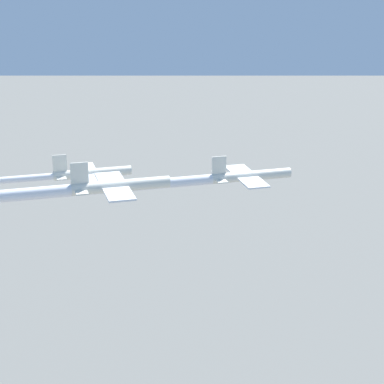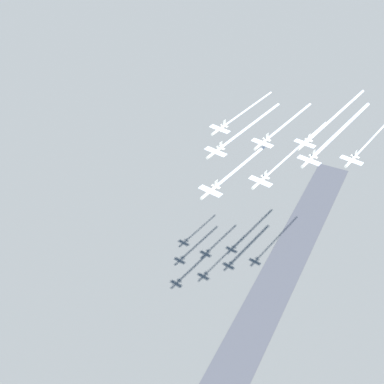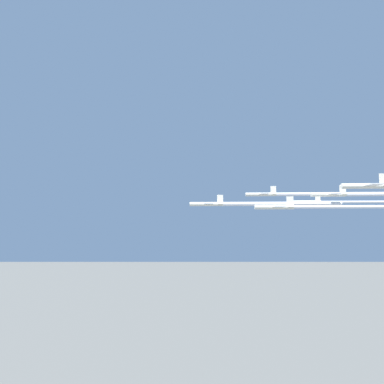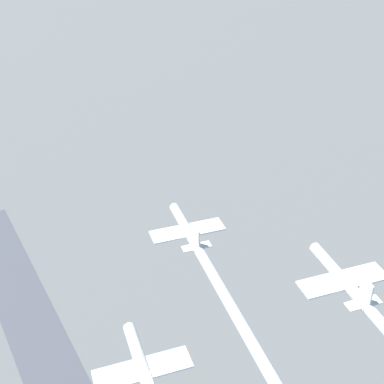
% 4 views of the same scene
% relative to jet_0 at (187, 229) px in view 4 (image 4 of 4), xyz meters
% --- Properties ---
extents(jet_0, '(9.21, 8.76, 3.07)m').
position_rel_jet_0_xyz_m(jet_0, '(0.00, 0.00, 0.00)').
color(jet_0, silver).
extents(jet_1, '(9.21, 8.76, 3.07)m').
position_rel_jet_0_xyz_m(jet_1, '(-17.31, 7.58, -1.21)').
color(jet_1, silver).
extents(jet_2, '(9.21, 8.76, 3.07)m').
position_rel_jet_0_xyz_m(jet_2, '(-15.04, -11.44, 3.34)').
color(jet_2, silver).
extents(smoke_trail_0, '(31.18, 4.79, 1.10)m').
position_rel_jet_0_xyz_m(smoke_trail_0, '(-19.70, -2.35, -0.04)').
color(smoke_trail_0, white).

